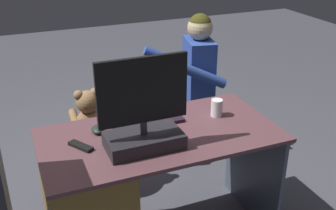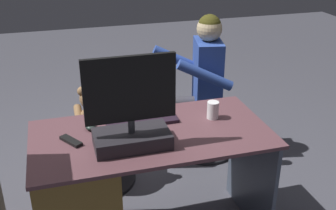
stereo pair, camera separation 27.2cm
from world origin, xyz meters
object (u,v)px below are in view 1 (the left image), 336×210
object	(u,v)px
office_chair_teddy	(92,159)
visitor_chair	(197,122)
keyboard	(148,122)
cup	(217,108)
desk	(103,199)
monitor	(143,122)
tv_remote	(81,146)
computer_mouse	(97,130)
teddy_bear	(88,114)
person	(191,76)

from	to	relation	value
office_chair_teddy	visitor_chair	distance (m)	0.96
keyboard	cup	bearing A→B (deg)	171.46
keyboard	desk	bearing A→B (deg)	23.36
visitor_chair	monitor	bearing A→B (deg)	50.86
tv_remote	office_chair_teddy	world-z (taller)	tv_remote
monitor	cup	bearing A→B (deg)	-160.89
office_chair_teddy	tv_remote	bearing A→B (deg)	75.37
keyboard	tv_remote	size ratio (longest dim) A/B	2.80
desk	monitor	bearing A→B (deg)	154.72
computer_mouse	teddy_bear	world-z (taller)	teddy_bear
computer_mouse	office_chair_teddy	world-z (taller)	computer_mouse
keyboard	office_chair_teddy	size ratio (longest dim) A/B	0.73
visitor_chair	keyboard	bearing A→B (deg)	46.88
monitor	teddy_bear	world-z (taller)	monitor
monitor	visitor_chair	size ratio (longest dim) A/B	0.95
desk	keyboard	bearing A→B (deg)	-156.64
cup	teddy_bear	xyz separation A→B (m)	(0.66, -0.63, -0.21)
desk	visitor_chair	xyz separation A→B (m)	(-1.03, -0.89, -0.14)
cup	tv_remote	size ratio (longest dim) A/B	0.70
desk	keyboard	xyz separation A→B (m)	(-0.33, -0.14, 0.36)
teddy_bear	person	xyz separation A→B (m)	(-0.87, -0.17, 0.10)
keyboard	teddy_bear	xyz separation A→B (m)	(0.24, -0.57, -0.16)
cup	person	world-z (taller)	person
keyboard	computer_mouse	distance (m)	0.30
monitor	cup	xyz separation A→B (m)	(-0.53, -0.18, -0.10)
monitor	keyboard	bearing A→B (deg)	-113.75
cup	tv_remote	world-z (taller)	cup
desk	computer_mouse	distance (m)	0.39
monitor	person	distance (m)	1.25
computer_mouse	teddy_bear	xyz separation A→B (m)	(-0.06, -0.56, -0.17)
teddy_bear	cup	bearing A→B (deg)	136.39
computer_mouse	desk	bearing A→B (deg)	78.51
keyboard	teddy_bear	distance (m)	0.64
office_chair_teddy	person	world-z (taller)	person
monitor	cup	size ratio (longest dim) A/B	4.72
tv_remote	person	size ratio (longest dim) A/B	0.13
cup	person	distance (m)	0.83
computer_mouse	visitor_chair	bearing A→B (deg)	-143.29
tv_remote	teddy_bear	xyz separation A→B (m)	(-0.18, -0.69, -0.16)
office_chair_teddy	visitor_chair	world-z (taller)	same
cup	person	xyz separation A→B (m)	(-0.21, -0.80, -0.11)
office_chair_teddy	monitor	bearing A→B (deg)	99.33
office_chair_teddy	teddy_bear	bearing A→B (deg)	-90.00
monitor	computer_mouse	bearing A→B (deg)	-52.55
computer_mouse	tv_remote	bearing A→B (deg)	47.48
keyboard	cup	world-z (taller)	cup
monitor	keyboard	size ratio (longest dim) A/B	1.18
tv_remote	person	world-z (taller)	person
person	keyboard	bearing A→B (deg)	49.45
computer_mouse	cup	bearing A→B (deg)	174.73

